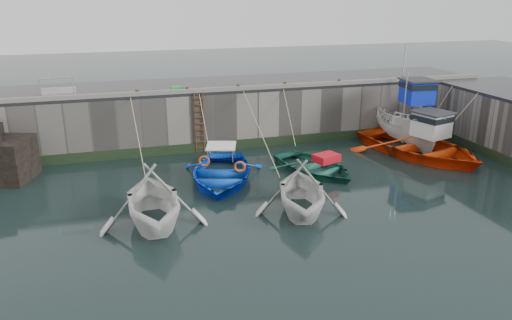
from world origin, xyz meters
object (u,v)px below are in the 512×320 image
object	(u,v)px
boat_near_blue	(221,180)
boat_far_orange	(420,146)
boat_near_white	(154,224)
bollard_a	(137,92)
bollard_d	(285,85)
boat_near_blacktrim	(301,211)
bollard_e	(339,82)
boat_far_white	(409,123)
bollard_c	(238,87)
boat_near_navy	(314,171)
ladder	(199,123)
fish_crate	(177,89)
bollard_b	(187,90)

from	to	relation	value
boat_near_blue	boat_far_orange	distance (m)	10.71
boat_near_white	bollard_a	xyz separation A→B (m)	(0.20, 8.35, 3.30)
bollard_d	boat_near_blacktrim	bearing A→B (deg)	-105.40
bollard_e	boat_far_orange	bearing A→B (deg)	-54.75
bollard_e	bollard_d	bearing A→B (deg)	180.00
boat_far_white	bollard_c	distance (m)	9.73
bollard_d	boat_near_navy	bearing A→B (deg)	-91.92
bollard_c	bollard_d	size ratio (longest dim) A/B	1.00
bollard_c	bollard_e	size ratio (longest dim) A/B	1.00
bollard_c	bollard_d	distance (m)	2.60
ladder	boat_far_orange	bearing A→B (deg)	-18.75
boat_near_white	boat_near_blue	xyz separation A→B (m)	(3.35, 3.73, 0.00)
boat_near_navy	fish_crate	xyz separation A→B (m)	(-5.62, 5.10, 3.30)
fish_crate	bollard_a	world-z (taller)	same
boat_far_white	fish_crate	size ratio (longest dim) A/B	11.76
ladder	boat_far_orange	world-z (taller)	boat_far_orange
fish_crate	bollard_a	bearing A→B (deg)	-173.42
boat_near_white	fish_crate	xyz separation A→B (m)	(2.22, 8.70, 3.30)
bollard_a	bollard_b	xyz separation A→B (m)	(2.50, 0.00, 0.00)
boat_near_white	bollard_c	world-z (taller)	bollard_c
boat_near_navy	boat_far_orange	bearing A→B (deg)	-12.16
bollard_a	boat_near_blue	bearing A→B (deg)	-55.66
boat_far_white	bollard_e	bearing A→B (deg)	157.54
bollard_d	bollard_a	bearing A→B (deg)	180.00
boat_near_navy	ladder	bearing A→B (deg)	117.49
ladder	bollard_c	world-z (taller)	bollard_c
boat_near_blue	bollard_d	bearing A→B (deg)	61.64
fish_crate	bollard_d	distance (m)	5.79
bollard_d	ladder	bearing A→B (deg)	-176.00
fish_crate	boat_far_white	bearing A→B (deg)	-13.24
boat_far_orange	bollard_e	world-z (taller)	boat_far_orange
ladder	boat_near_navy	size ratio (longest dim) A/B	0.67
boat_near_blacktrim	bollard_c	size ratio (longest dim) A/B	15.86
boat_far_orange	boat_near_blacktrim	bearing A→B (deg)	-166.88
boat_near_blue	bollard_c	bearing A→B (deg)	82.93
boat_near_blacktrim	bollard_a	world-z (taller)	bollard_a
bollard_e	boat_near_navy	bearing A→B (deg)	-125.27
boat_near_white	bollard_c	distance (m)	10.48
bollard_c	bollard_d	bearing A→B (deg)	0.00
boat_far_white	fish_crate	distance (m)	12.85
ladder	boat_far_white	world-z (taller)	boat_far_white
boat_near_blacktrim	fish_crate	distance (m)	10.33
boat_near_blue	bollard_c	xyz separation A→B (m)	(2.04, 4.62, 3.30)
ladder	boat_far_white	xyz separation A→B (m)	(11.50, -1.54, -0.44)
bollard_c	boat_near_blacktrim	bearing A→B (deg)	-88.97
boat_near_blacktrim	boat_near_navy	xyz separation A→B (m)	(2.28, 4.11, 0.00)
boat_far_white	bollard_a	world-z (taller)	boat_far_white
boat_near_navy	boat_near_blacktrim	bearing A→B (deg)	-137.97
boat_far_white	bollard_e	world-z (taller)	boat_far_white
bollard_b	bollard_a	bearing A→B (deg)	180.00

